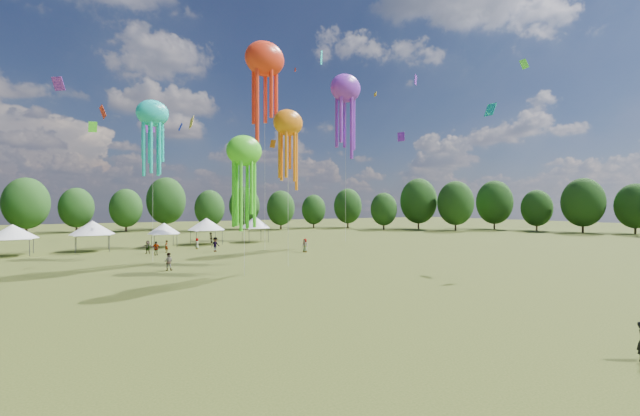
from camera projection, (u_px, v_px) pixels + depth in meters
ground at (493, 389)px, 13.31m from camera, size 300.00×300.00×0.00m
spectator_near at (168, 262)px, 37.62m from camera, size 0.99×0.89×1.69m
spectators_far at (203, 244)px, 54.24m from camera, size 19.55×19.62×1.93m
festival_tents at (155, 226)px, 58.39m from camera, size 37.70×8.54×4.36m
show_kites at (257, 96)px, 53.40m from camera, size 52.57×25.75×28.91m
small_kites at (213, 17)px, 49.23m from camera, size 75.12×68.77×42.97m
treeline at (146, 203)px, 65.51m from camera, size 201.57×95.24×13.43m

